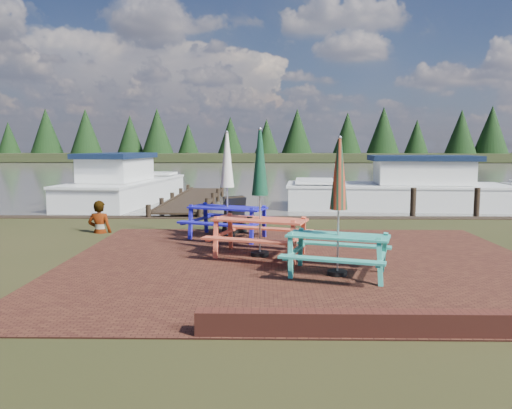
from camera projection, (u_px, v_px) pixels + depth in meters
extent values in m
plane|color=black|center=(305.00, 278.00, 8.42)|extent=(120.00, 120.00, 0.00)
cube|color=#391912|center=(301.00, 263.00, 9.42)|extent=(9.00, 7.50, 0.02)
cube|color=#4C1E16|center=(453.00, 324.00, 5.80)|extent=(6.00, 0.22, 0.30)
cube|color=#45423B|center=(273.00, 170.00, 45.16)|extent=(120.00, 60.00, 0.02)
cube|color=black|center=(270.00, 157.00, 73.90)|extent=(120.00, 10.00, 1.20)
cube|color=teal|center=(338.00, 236.00, 8.44)|extent=(1.81, 1.14, 0.04)
cube|color=teal|center=(331.00, 260.00, 7.87)|extent=(1.68, 0.73, 0.04)
cube|color=teal|center=(344.00, 245.00, 9.07)|extent=(1.68, 0.73, 0.04)
cube|color=teal|center=(296.00, 253.00, 8.71)|extent=(0.52, 1.42, 0.70)
cube|color=teal|center=(382.00, 259.00, 8.24)|extent=(0.52, 1.42, 0.70)
cylinder|color=black|center=(337.00, 273.00, 8.51)|extent=(0.34, 0.34, 0.09)
cylinder|color=#B2B2B7|center=(338.00, 208.00, 8.38)|extent=(0.03, 0.03, 2.35)
cone|color=#B03119|center=(339.00, 174.00, 8.32)|extent=(0.30, 0.30, 1.18)
cube|color=#D65337|center=(260.00, 220.00, 9.91)|extent=(1.96, 1.25, 0.04)
cube|color=#D65337|center=(248.00, 240.00, 9.30)|extent=(1.81, 0.80, 0.04)
cube|color=#D65337|center=(270.00, 229.00, 10.59)|extent=(1.81, 0.80, 0.04)
cube|color=#D65337|center=(223.00, 236.00, 10.21)|extent=(0.57, 1.53, 0.75)
cube|color=#D65337|center=(298.00, 241.00, 9.70)|extent=(0.57, 1.53, 0.75)
cylinder|color=black|center=(260.00, 254.00, 9.99)|extent=(0.37, 0.37, 0.10)
cylinder|color=#B2B2B7|center=(260.00, 194.00, 9.85)|extent=(0.04, 0.04, 2.54)
cone|color=#0F3723|center=(260.00, 163.00, 9.78)|extent=(0.32, 0.32, 1.27)
cube|color=#1A16A7|center=(227.00, 208.00, 11.84)|extent=(1.95, 1.33, 0.04)
cube|color=#1A16A7|center=(214.00, 224.00, 11.24)|extent=(1.78, 0.90, 0.04)
cube|color=#1A16A7|center=(239.00, 216.00, 12.50)|extent=(1.78, 0.90, 0.04)
cube|color=#1A16A7|center=(198.00, 221.00, 12.18)|extent=(0.66, 1.50, 0.75)
cube|color=#1A16A7|center=(258.00, 225.00, 11.58)|extent=(0.66, 1.50, 0.75)
cylinder|color=black|center=(228.00, 237.00, 11.92)|extent=(0.36, 0.36, 0.10)
cylinder|color=#B2B2B7|center=(227.00, 186.00, 11.78)|extent=(0.04, 0.04, 2.53)
cone|color=silver|center=(227.00, 160.00, 11.70)|extent=(0.32, 0.32, 1.26)
cube|color=black|center=(234.00, 216.00, 12.34)|extent=(0.61, 0.51, 0.94)
cube|color=black|center=(235.00, 215.00, 12.65)|extent=(0.61, 0.51, 0.94)
cube|color=black|center=(234.00, 197.00, 12.44)|extent=(0.51, 0.36, 0.03)
cube|color=black|center=(195.00, 198.00, 19.89)|extent=(1.60, 9.00, 0.06)
cube|color=black|center=(176.00, 197.00, 19.90)|extent=(0.08, 9.00, 0.08)
cube|color=black|center=(213.00, 197.00, 19.87)|extent=(0.08, 9.00, 0.08)
cylinder|color=black|center=(149.00, 221.00, 15.46)|extent=(0.16, 0.16, 1.00)
cylinder|color=black|center=(200.00, 221.00, 15.43)|extent=(0.16, 0.16, 1.00)
cube|color=silver|center=(127.00, 194.00, 21.07)|extent=(3.57, 8.08, 1.12)
cube|color=silver|center=(126.00, 181.00, 21.01)|extent=(3.65, 8.24, 0.09)
cube|color=silver|center=(117.00, 169.00, 20.02)|extent=(2.30, 3.49, 0.95)
cube|color=black|center=(116.00, 156.00, 19.96)|extent=(2.57, 3.98, 0.20)
cube|color=silver|center=(150.00, 173.00, 23.91)|extent=(2.43, 1.66, 0.11)
cube|color=silver|center=(395.00, 200.00, 19.11)|extent=(8.30, 3.46, 1.08)
cube|color=silver|center=(396.00, 185.00, 19.05)|extent=(8.46, 3.53, 0.09)
cube|color=silver|center=(422.00, 172.00, 18.89)|extent=(3.55, 2.29, 0.92)
cube|color=black|center=(423.00, 158.00, 18.83)|extent=(4.06, 2.56, 0.19)
cube|color=silver|center=(315.00, 181.00, 19.34)|extent=(1.65, 2.50, 0.11)
imported|color=gray|center=(99.00, 201.00, 12.63)|extent=(0.61, 0.41, 1.64)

